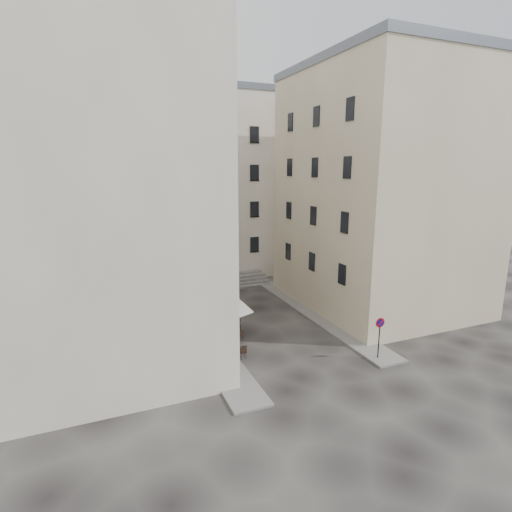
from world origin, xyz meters
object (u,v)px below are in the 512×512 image
bistro_table_b (234,337)px  pedestrian (229,329)px  no_parking_sign (380,330)px  bistro_table_a (236,353)px

bistro_table_b → pedestrian: size_ratio=0.66×
no_parking_sign → bistro_table_b: size_ratio=2.22×
bistro_table_a → pedestrian: size_ratio=0.68×
bistro_table_a → pedestrian: pedestrian is taller
no_parking_sign → pedestrian: bearing=145.4°
bistro_table_a → bistro_table_b: bearing=74.0°
bistro_table_b → pedestrian: (-0.21, 0.42, 0.46)m
no_parking_sign → bistro_table_b: no_parking_sign is taller
bistro_table_a → bistro_table_b: 2.20m
no_parking_sign → bistro_table_a: bearing=161.1°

